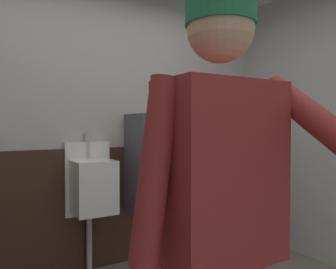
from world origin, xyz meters
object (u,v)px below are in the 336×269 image
(urinal_left, at_px, (92,186))
(person, at_px, (221,212))
(trash_bin, at_px, (256,216))
(urinal_middle, at_px, (167,179))

(urinal_left, xyz_separation_m, person, (-0.22, -1.95, 0.23))
(urinal_left, distance_m, trash_bin, 1.74)
(urinal_left, bearing_deg, person, -96.58)
(urinal_left, relative_size, urinal_middle, 1.00)
(urinal_middle, distance_m, person, 2.19)
(trash_bin, bearing_deg, urinal_left, 170.23)
(urinal_middle, relative_size, trash_bin, 1.80)
(urinal_middle, bearing_deg, person, -116.57)
(urinal_middle, distance_m, trash_bin, 1.05)
(person, bearing_deg, urinal_middle, 63.43)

